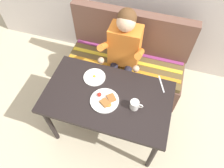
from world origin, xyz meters
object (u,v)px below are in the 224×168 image
object	(u,v)px
plate_breakfast	(105,100)
coffee_mug	(135,105)
knife	(161,84)
table	(107,100)
plate_eggs	(94,77)
person	(123,51)
couch	(126,64)

from	to	relation	value
plate_breakfast	coffee_mug	xyz separation A→B (m)	(0.27, 0.01, 0.04)
plate_breakfast	knife	xyz separation A→B (m)	(0.46, 0.34, -0.01)
table	coffee_mug	size ratio (longest dim) A/B	10.17
plate_eggs	coffee_mug	distance (m)	0.51
person	knife	world-z (taller)	person
plate_eggs	coffee_mug	bearing A→B (deg)	-24.85
plate_eggs	knife	distance (m)	0.66
plate_breakfast	coffee_mug	world-z (taller)	coffee_mug
plate_breakfast	plate_eggs	xyz separation A→B (m)	(-0.18, 0.23, -0.00)
plate_breakfast	coffee_mug	size ratio (longest dim) A/B	2.25
plate_breakfast	knife	size ratio (longest dim) A/B	1.33
couch	plate_breakfast	size ratio (longest dim) A/B	5.43
couch	plate_eggs	distance (m)	0.75
knife	couch	bearing A→B (deg)	110.35
table	knife	world-z (taller)	knife
couch	knife	bearing A→B (deg)	-46.21
couch	knife	size ratio (longest dim) A/B	7.20
plate_breakfast	coffee_mug	bearing A→B (deg)	3.11
table	coffee_mug	world-z (taller)	coffee_mug
table	person	xyz separation A→B (m)	(-0.01, 0.59, 0.09)
table	knife	size ratio (longest dim) A/B	6.00
table	plate_eggs	bearing A→B (deg)	138.27
person	plate_breakfast	distance (m)	0.65
couch	plate_breakfast	xyz separation A→B (m)	(-0.00, -0.82, 0.41)
knife	plate_breakfast	bearing A→B (deg)	-166.92
knife	person	bearing A→B (deg)	123.48
knife	table	bearing A→B (deg)	-171.85
coffee_mug	knife	xyz separation A→B (m)	(0.19, 0.33, -0.05)
plate_eggs	coffee_mug	size ratio (longest dim) A/B	1.84
knife	plate_eggs	bearing A→B (deg)	166.79
table	couch	distance (m)	0.83
table	plate_eggs	xyz separation A→B (m)	(-0.19, 0.17, 0.09)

